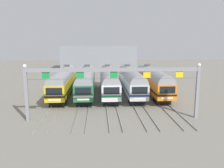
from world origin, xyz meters
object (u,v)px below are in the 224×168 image
at_px(commuter_train_green, 86,81).
at_px(commuter_train_orange, 153,80).
at_px(commuter_train_yellow, 63,81).
at_px(commuter_train_white, 109,80).
at_px(commuter_train_silver, 131,80).
at_px(catenary_gantry, 114,78).

relative_size(commuter_train_green, commuter_train_orange, 1.00).
relative_size(commuter_train_yellow, commuter_train_orange, 1.00).
relative_size(commuter_train_yellow, commuter_train_green, 1.00).
distance_m(commuter_train_white, commuter_train_silver, 4.05).
bearing_deg(commuter_train_green, commuter_train_white, 0.00).
bearing_deg(commuter_train_yellow, catenary_gantry, -59.06).
relative_size(commuter_train_green, commuter_train_white, 1.00).
distance_m(commuter_train_white, commuter_train_orange, 8.09).
bearing_deg(commuter_train_orange, commuter_train_yellow, 180.00).
height_order(commuter_train_silver, catenary_gantry, catenary_gantry).
bearing_deg(commuter_train_yellow, commuter_train_orange, 0.00).
xyz_separation_m(commuter_train_green, catenary_gantry, (4.05, -13.50, 2.55)).
xyz_separation_m(commuter_train_green, commuter_train_white, (4.05, 0.00, 0.00)).
relative_size(commuter_train_green, catenary_gantry, 0.84).
relative_size(commuter_train_silver, commuter_train_orange, 1.00).
height_order(commuter_train_white, commuter_train_orange, same).
height_order(commuter_train_white, catenary_gantry, catenary_gantry).
relative_size(commuter_train_silver, catenary_gantry, 0.84).
xyz_separation_m(commuter_train_yellow, commuter_train_green, (4.05, 0.00, 0.00)).
relative_size(commuter_train_green, commuter_train_silver, 1.00).
bearing_deg(commuter_train_white, commuter_train_green, 180.00).
distance_m(commuter_train_green, commuter_train_white, 4.05).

